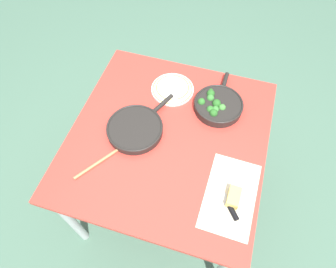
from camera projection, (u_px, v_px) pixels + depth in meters
ground_plane at (168, 192)px, 2.22m from camera, size 14.00×14.00×0.00m
dining_table_red at (168, 145)px, 1.64m from camera, size 1.06×1.01×0.78m
skillet_broccoli at (217, 105)px, 1.64m from camera, size 0.38×0.27×0.07m
skillet_eggs at (135, 128)px, 1.56m from camera, size 0.42×0.30×0.04m
wooden_spoon at (115, 151)px, 1.51m from camera, size 0.33×0.23×0.02m
parchment_sheet at (230, 195)px, 1.39m from camera, size 0.39×0.24×0.00m
grater_knife at (228, 204)px, 1.36m from camera, size 0.20×0.17×0.02m
cheese_block at (234, 197)px, 1.36m from camera, size 0.10×0.06×0.05m
dinner_plate_stack at (172, 89)px, 1.72m from camera, size 0.25×0.25×0.03m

